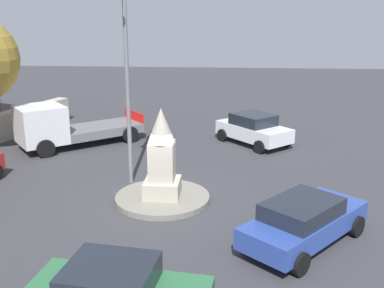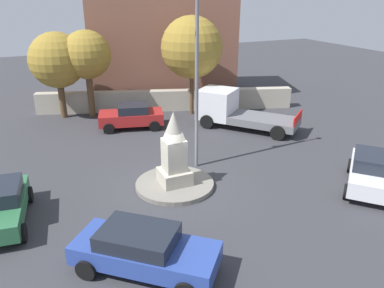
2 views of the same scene
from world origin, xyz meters
The scene contains 7 objects.
ground_plane centered at (0.00, 0.00, 0.00)m, with size 80.00×80.00×0.00m, color #38383D.
traffic_island centered at (0.00, 0.00, 0.10)m, with size 3.36×3.36×0.20m, color gray.
monument centered at (0.00, 0.00, 1.65)m, with size 1.24×1.24×3.18m.
streetlamp centered at (-1.72, -1.50, 5.09)m, with size 3.28×0.28×8.53m.
car_white_parked_right centered at (-7.56, 3.57, 0.80)m, with size 4.07×3.90×1.55m.
car_blue_parked_left centered at (2.78, 4.51, 0.74)m, with size 4.38×4.13×1.40m.
truck_white_far_side centered at (-6.17, -5.80, 1.05)m, with size 5.46×6.02×2.21m.
Camera 1 is at (14.89, 2.25, 6.51)m, focal length 42.61 mm.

